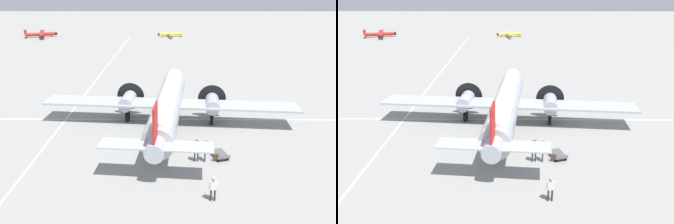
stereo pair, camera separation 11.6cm
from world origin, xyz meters
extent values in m
plane|color=gray|center=(0.00, 0.00, 0.00)|extent=(300.00, 300.00, 0.00)
cube|color=silver|center=(0.00, 2.04, 0.00)|extent=(120.00, 0.16, 0.01)
cube|color=silver|center=(-10.63, 0.00, 0.00)|extent=(0.16, 120.00, 0.01)
cylinder|color=#ADB2BC|center=(0.00, 0.00, 2.35)|extent=(3.97, 17.16, 2.50)
cylinder|color=white|center=(0.00, 0.00, 3.04)|extent=(3.16, 16.27, 1.75)
sphere|color=#ADB2BC|center=(0.74, 8.47, 2.35)|extent=(2.37, 2.37, 2.37)
cylinder|color=#ADB2BC|center=(-0.74, -8.47, 2.47)|extent=(1.66, 3.43, 1.37)
cube|color=red|center=(-0.80, -9.09, 4.22)|extent=(0.30, 1.87, 2.87)
cube|color=#ADB2BC|center=(-0.78, -8.89, 2.60)|extent=(8.14, 2.35, 0.10)
cube|color=#ADB2BC|center=(0.11, 1.24, 2.04)|extent=(25.21, 4.88, 0.20)
cylinder|color=#ADB2BC|center=(-4.11, 1.90, 2.06)|extent=(1.62, 3.01, 1.37)
cylinder|color=black|center=(-3.97, 3.49, 2.06)|extent=(2.88, 0.29, 2.88)
sphere|color=black|center=(-3.96, 3.64, 2.06)|extent=(0.48, 0.48, 0.48)
cylinder|color=#ADB2BC|center=(4.38, 1.16, 2.06)|extent=(1.62, 3.01, 1.37)
cylinder|color=black|center=(4.52, 2.75, 2.06)|extent=(2.88, 0.29, 2.88)
sphere|color=black|center=(4.53, 2.89, 2.06)|extent=(0.48, 0.48, 0.48)
cylinder|color=#4C4C51|center=(-4.14, 1.61, 1.03)|extent=(0.18, 0.18, 0.96)
cylinder|color=black|center=(-4.14, 1.61, 0.55)|extent=(0.40, 1.12, 1.10)
cylinder|color=#4C4C51|center=(4.35, 0.87, 1.03)|extent=(0.18, 0.18, 0.96)
cylinder|color=black|center=(4.35, 0.87, 0.55)|extent=(0.40, 1.12, 1.10)
cylinder|color=#4C4C51|center=(0.58, 6.61, 0.79)|extent=(0.14, 0.14, 0.87)
cylinder|color=black|center=(0.58, 6.61, 0.35)|extent=(0.24, 0.71, 0.70)
cylinder|color=#2D2D33|center=(2.84, -11.63, 0.43)|extent=(0.12, 0.12, 0.86)
cylinder|color=#2D2D33|center=(3.09, -11.61, 0.43)|extent=(0.12, 0.12, 0.86)
cube|color=white|center=(2.97, -11.62, 1.18)|extent=(0.42, 0.23, 0.64)
sphere|color=tan|center=(2.97, -11.62, 1.64)|extent=(0.29, 0.29, 0.29)
cylinder|color=white|center=(2.71, -11.63, 1.14)|extent=(0.10, 0.10, 0.61)
cylinder|color=white|center=(3.22, -11.60, 1.14)|extent=(0.10, 0.10, 0.61)
cube|color=black|center=(2.96, -11.51, 1.25)|extent=(0.05, 0.01, 0.41)
cylinder|color=navy|center=(2.15, -6.60, 0.43)|extent=(0.13, 0.13, 0.87)
cylinder|color=navy|center=(2.39, -6.54, 0.43)|extent=(0.13, 0.13, 0.87)
cube|color=beige|center=(2.27, -6.57, 1.19)|extent=(0.45, 0.29, 0.65)
sphere|color=tan|center=(2.27, -6.57, 1.66)|extent=(0.29, 0.29, 0.29)
cylinder|color=beige|center=(2.02, -6.63, 1.16)|extent=(0.10, 0.10, 0.62)
cylinder|color=beige|center=(2.52, -6.51, 1.16)|extent=(0.10, 0.10, 0.62)
cylinder|color=navy|center=(2.27, -6.57, 1.78)|extent=(0.36, 0.36, 0.07)
cylinder|color=#473D2D|center=(2.94, -6.65, 0.41)|extent=(0.12, 0.12, 0.83)
cylinder|color=#473D2D|center=(2.96, -6.41, 0.41)|extent=(0.12, 0.12, 0.83)
cube|color=white|center=(2.95, -6.53, 1.14)|extent=(0.23, 0.41, 0.62)
sphere|color=tan|center=(2.95, -6.53, 1.59)|extent=(0.28, 0.28, 0.28)
cylinder|color=white|center=(2.93, -6.77, 1.11)|extent=(0.10, 0.10, 0.59)
cylinder|color=white|center=(2.98, -6.28, 1.11)|extent=(0.10, 0.10, 0.59)
cylinder|color=#473D2D|center=(2.95, -6.53, 1.70)|extent=(0.32, 0.32, 0.07)
cube|color=#47331E|center=(3.83, -6.51, 0.29)|extent=(0.45, 0.14, 0.58)
cube|color=#312315|center=(3.83, -6.51, 0.61)|extent=(0.16, 0.10, 0.02)
cube|color=#56565B|center=(4.22, -5.86, 0.30)|extent=(1.52, 1.96, 0.04)
cube|color=#56565B|center=(4.46, -6.66, 0.54)|extent=(1.03, 0.35, 0.04)
cylinder|color=#56565B|center=(3.98, -6.81, 0.43)|extent=(0.04, 0.04, 0.22)
cylinder|color=#56565B|center=(4.94, -6.51, 0.43)|extent=(0.04, 0.04, 0.22)
cylinder|color=black|center=(3.63, -5.36, 0.14)|extent=(0.14, 0.29, 0.28)
cylinder|color=black|center=(4.44, -5.11, 0.14)|extent=(0.14, 0.29, 0.28)
cylinder|color=black|center=(4.01, -6.61, 0.14)|extent=(0.14, 0.29, 0.28)
cylinder|color=black|center=(4.82, -6.37, 0.14)|extent=(0.14, 0.29, 0.28)
cylinder|color=yellow|center=(0.30, 59.58, 0.72)|extent=(6.09, 1.76, 0.74)
sphere|color=black|center=(-2.82, 59.04, 0.72)|extent=(0.67, 0.67, 0.67)
cube|color=yellow|center=(-0.03, 59.52, 1.05)|extent=(2.47, 9.11, 0.08)
cube|color=yellow|center=(3.22, 60.08, 1.31)|extent=(0.54, 0.15, 0.96)
cube|color=yellow|center=(3.22, 60.08, 0.83)|extent=(0.97, 3.00, 0.04)
cylinder|color=black|center=(-1.82, 59.21, 0.14)|extent=(0.29, 0.13, 0.28)
cylinder|color=#4C4C51|center=(-1.82, 59.21, 0.24)|extent=(0.06, 0.06, 0.21)
cylinder|color=black|center=(0.75, 58.97, 0.14)|extent=(0.29, 0.13, 0.28)
cylinder|color=#4C4C51|center=(0.75, 58.97, 0.24)|extent=(0.06, 0.06, 0.21)
cylinder|color=black|center=(0.52, 60.30, 0.14)|extent=(0.29, 0.13, 0.28)
cylinder|color=#4C4C51|center=(0.52, 60.30, 0.24)|extent=(0.06, 0.06, 0.21)
cylinder|color=#B2231E|center=(-34.15, 58.50, 0.80)|extent=(7.29, 3.31, 0.91)
sphere|color=black|center=(-30.50, 59.79, 0.80)|extent=(0.81, 0.81, 0.81)
cube|color=#B2231E|center=(-33.76, 58.64, 1.21)|extent=(4.77, 10.87, 0.08)
cube|color=#B2231E|center=(-37.57, 57.30, 1.53)|extent=(0.64, 0.27, 1.18)
cube|color=#B2231E|center=(-37.57, 57.30, 0.94)|extent=(1.74, 3.61, 0.04)
cylinder|color=black|center=(-31.67, 59.38, 0.14)|extent=(0.29, 0.17, 0.28)
cylinder|color=#4C4C51|center=(-31.67, 59.38, 0.24)|extent=(0.06, 0.06, 0.21)
cylinder|color=black|center=(-34.81, 59.14, 0.14)|extent=(0.29, 0.17, 0.28)
cylinder|color=#4C4C51|center=(-34.81, 59.14, 0.24)|extent=(0.06, 0.06, 0.21)
cylinder|color=black|center=(-34.27, 57.59, 0.14)|extent=(0.29, 0.17, 0.28)
cylinder|color=#4C4C51|center=(-34.27, 57.59, 0.24)|extent=(0.06, 0.06, 0.21)
camera|label=1|loc=(0.20, -29.29, 13.05)|focal=35.00mm
camera|label=2|loc=(0.32, -29.29, 13.05)|focal=35.00mm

